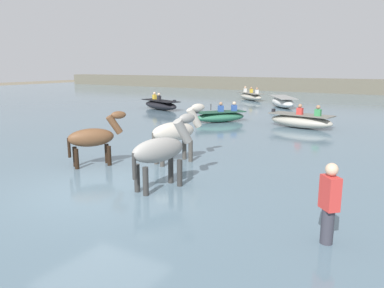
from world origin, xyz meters
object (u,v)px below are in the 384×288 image
object	(u,v)px
boat_far_offshore	(160,105)
boat_distant_west	(251,96)
horse_trailing_grey	(161,152)
boat_near_starboard	(301,121)
horse_lead_pinto	(176,133)
person_wading_close	(329,210)
boat_mid_outer	(220,116)
horse_flank_bay	(94,139)
boat_near_port	(283,102)
channel_buoy	(211,113)

from	to	relation	value
boat_far_offshore	boat_distant_west	size ratio (longest dim) A/B	1.10
horse_trailing_grey	boat_near_starboard	size ratio (longest dim) A/B	0.64
horse_lead_pinto	person_wading_close	bearing A→B (deg)	-31.19
boat_far_offshore	boat_near_starboard	size ratio (longest dim) A/B	1.12
boat_mid_outer	horse_trailing_grey	bearing A→B (deg)	-70.07
person_wading_close	boat_mid_outer	bearing A→B (deg)	124.70
horse_flank_bay	horse_trailing_grey	bearing A→B (deg)	-12.42
horse_trailing_grey	horse_flank_bay	world-z (taller)	horse_trailing_grey
boat_near_starboard	boat_near_port	bearing A→B (deg)	113.47
horse_flank_bay	boat_near_port	size ratio (longest dim) A/B	0.47
horse_trailing_grey	horse_flank_bay	bearing A→B (deg)	167.58
horse_lead_pinto	channel_buoy	world-z (taller)	horse_lead_pinto
horse_lead_pinto	boat_mid_outer	size ratio (longest dim) A/B	0.76
horse_lead_pinto	boat_near_port	bearing A→B (deg)	97.51
boat_near_starboard	boat_mid_outer	bearing A→B (deg)	-175.50
horse_trailing_grey	boat_far_offshore	bearing A→B (deg)	126.44
boat_distant_west	boat_near_port	xyz separation A→B (m)	(3.89, -3.70, 0.03)
boat_near_port	boat_distant_west	bearing A→B (deg)	136.44
horse_trailing_grey	boat_distant_west	world-z (taller)	horse_trailing_grey
boat_mid_outer	boat_distant_west	world-z (taller)	boat_distant_west
horse_lead_pinto	boat_far_offshore	xyz separation A→B (m)	(-8.39, 10.64, -0.57)
person_wading_close	boat_distant_west	bearing A→B (deg)	115.50
horse_flank_bay	boat_mid_outer	xyz separation A→B (m)	(-0.82, 9.35, -0.50)
horse_flank_bay	boat_near_starboard	size ratio (longest dim) A/B	0.59
boat_near_starboard	channel_buoy	distance (m)	5.73
boat_distant_west	boat_near_port	bearing A→B (deg)	-43.56
boat_mid_outer	boat_near_port	bearing A→B (deg)	87.07
boat_distant_west	channel_buoy	size ratio (longest dim) A/B	4.62
channel_buoy	horse_trailing_grey	bearing A→B (deg)	-66.32
boat_mid_outer	person_wading_close	size ratio (longest dim) A/B	1.60
horse_trailing_grey	channel_buoy	distance (m)	12.91
boat_mid_outer	boat_near_port	world-z (taller)	boat_mid_outer
boat_mid_outer	horse_flank_bay	bearing A→B (deg)	-84.97
boat_mid_outer	person_wading_close	world-z (taller)	person_wading_close
horse_trailing_grey	boat_far_offshore	size ratio (longest dim) A/B	0.57
horse_lead_pinto	boat_far_offshore	world-z (taller)	horse_lead_pinto
boat_near_port	boat_mid_outer	bearing A→B (deg)	-92.93
boat_distant_west	boat_near_port	world-z (taller)	boat_distant_west
boat_mid_outer	horse_lead_pinto	bearing A→B (deg)	-71.80
boat_distant_west	person_wading_close	size ratio (longest dim) A/B	1.93
horse_lead_pinto	person_wading_close	xyz separation A→B (m)	(4.91, -2.97, -0.31)
person_wading_close	horse_lead_pinto	bearing A→B (deg)	148.81
horse_trailing_grey	boat_near_starboard	bearing A→B (deg)	88.07
boat_near_starboard	boat_distant_west	world-z (taller)	boat_near_starboard
person_wading_close	horse_flank_bay	bearing A→B (deg)	167.66
boat_mid_outer	channel_buoy	bearing A→B (deg)	130.37
boat_far_offshore	boat_near_starboard	world-z (taller)	boat_near_starboard
person_wading_close	horse_trailing_grey	bearing A→B (deg)	167.72
horse_flank_bay	channel_buoy	xyz separation A→B (m)	(-2.39, 11.19, -0.62)
horse_lead_pinto	boat_near_starboard	bearing A→B (deg)	80.37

